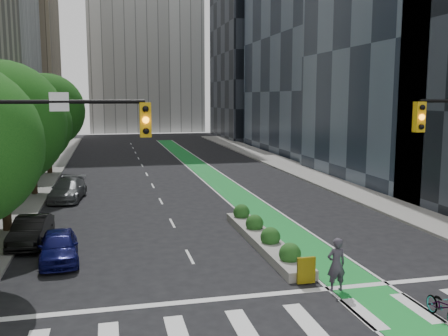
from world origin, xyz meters
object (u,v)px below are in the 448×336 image
parked_car_left_near (59,246)px  median_planter (263,237)px  parked_car_left_mid (31,231)px  parked_car_left_far (68,190)px  bicycle (443,306)px  cyclist (336,265)px

parked_car_left_near → median_planter: bearing=-1.9°
parked_car_left_mid → parked_car_left_far: size_ratio=0.85×
bicycle → parked_car_left_near: size_ratio=0.44×
bicycle → median_planter: bearing=112.1°
parked_car_left_mid → cyclist: bearing=-31.4°
cyclist → parked_car_left_near: cyclist is taller
median_planter → parked_car_left_far: parked_car_left_far is taller
bicycle → parked_car_left_near: parked_car_left_near is taller
median_planter → parked_car_left_mid: 10.98m
bicycle → parked_car_left_near: bearing=148.5°
bicycle → parked_car_left_far: 25.37m
parked_car_left_near → parked_car_left_far: size_ratio=0.81×
cyclist → parked_car_left_mid: size_ratio=0.49×
bicycle → parked_car_left_mid: parked_car_left_mid is taller
median_planter → parked_car_left_near: (-9.20, -0.41, 0.29)m
cyclist → parked_car_left_far: size_ratio=0.41×
bicycle → cyclist: size_ratio=0.88×
median_planter → parked_car_left_far: (-9.77, 12.88, 0.32)m
parked_car_left_near → parked_car_left_mid: parked_car_left_mid is taller
median_planter → parked_car_left_near: 9.21m
median_planter → bicycle: size_ratio=5.90×
cyclist → parked_car_left_near: size_ratio=0.51×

